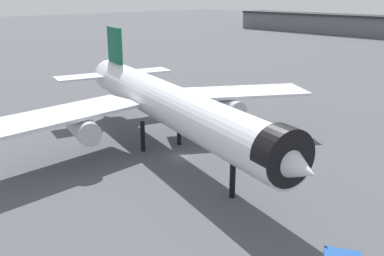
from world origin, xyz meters
name	(u,v)px	position (x,y,z in m)	size (l,w,h in m)	color
ground	(182,157)	(0.00, 0.00, 0.00)	(900.00, 900.00, 0.00)	#4C4F54
airliner_near_gate	(167,104)	(-3.28, -0.37, 8.52)	(67.30, 60.25, 19.33)	silver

